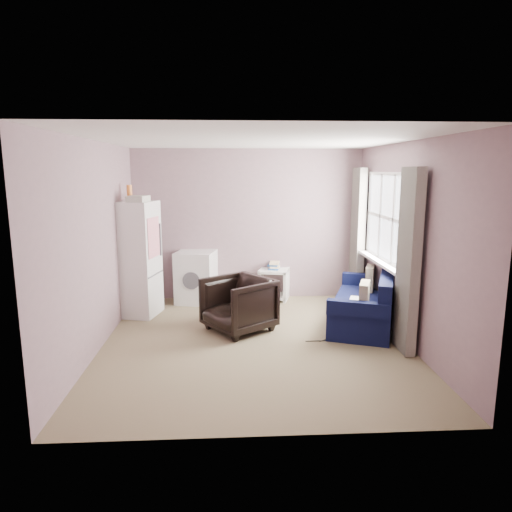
# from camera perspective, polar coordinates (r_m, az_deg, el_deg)

# --- Properties ---
(room) EXTENTS (3.84, 4.24, 2.54)m
(room) POSITION_cam_1_polar(r_m,az_deg,el_deg) (5.58, 0.04, 1.42)
(room) COLOR #7E7053
(room) RESTS_ON ground
(armchair) EXTENTS (1.06, 1.07, 0.81)m
(armchair) POSITION_cam_1_polar(r_m,az_deg,el_deg) (6.19, -2.19, -5.72)
(armchair) COLOR black
(armchair) RESTS_ON ground
(fridge) EXTENTS (0.71, 0.70, 1.94)m
(fridge) POSITION_cam_1_polar(r_m,az_deg,el_deg) (6.99, -14.72, -0.26)
(fridge) COLOR silver
(fridge) RESTS_ON ground
(washing_machine) EXTENTS (0.70, 0.70, 0.85)m
(washing_machine) POSITION_cam_1_polar(r_m,az_deg,el_deg) (7.58, -7.49, -2.45)
(washing_machine) COLOR silver
(washing_machine) RESTS_ON ground
(side_table) EXTENTS (0.58, 0.58, 0.64)m
(side_table) POSITION_cam_1_polar(r_m,az_deg,el_deg) (7.71, 2.27, -3.21)
(side_table) COLOR white
(side_table) RESTS_ON ground
(sofa) EXTENTS (1.35, 1.90, 0.77)m
(sofa) POSITION_cam_1_polar(r_m,az_deg,el_deg) (6.63, 13.71, -5.99)
(sofa) COLOR #0B1034
(sofa) RESTS_ON ground
(window_dressing) EXTENTS (0.17, 2.62, 2.18)m
(window_dressing) POSITION_cam_1_polar(r_m,az_deg,el_deg) (6.62, 15.13, 1.23)
(window_dressing) COLOR white
(window_dressing) RESTS_ON ground
(floor_cables) EXTENTS (0.41, 0.17, 0.01)m
(floor_cables) POSITION_cam_1_polar(r_m,az_deg,el_deg) (6.01, 8.20, -10.35)
(floor_cables) COLOR black
(floor_cables) RESTS_ON ground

